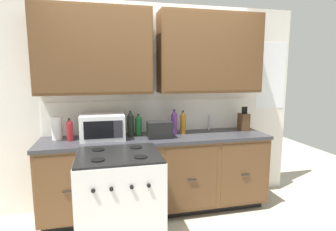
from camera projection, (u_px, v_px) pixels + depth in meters
The scene contains 14 objects.
ground_plane at pixel (163, 223), 3.05m from camera, with size 8.00×8.00×0.00m, color #B2A893.
wall_unit at pixel (154, 73), 3.28m from camera, with size 3.82×0.40×2.50m.
counter_run at pixel (158, 173), 3.27m from camera, with size 2.65×0.64×0.93m.
stove_range at pixel (120, 202), 2.55m from camera, with size 0.76×0.68×0.95m.
microwave at pixel (103, 127), 3.07m from camera, with size 0.48×0.37×0.28m.
toaster at pixel (160, 130), 3.12m from camera, with size 0.28×0.18×0.19m.
knife_block at pixel (244, 122), 3.54m from camera, with size 0.11×0.14×0.31m.
sink_faucet at pixel (209, 122), 3.56m from camera, with size 0.02×0.02×0.20m, color #B2B5BA.
paper_towel_roll at pixel (57, 128), 3.04m from camera, with size 0.12×0.12×0.26m, color white.
bottle_green at pixel (138, 125), 3.27m from camera, with size 0.08×0.08×0.25m.
bottle_violet at pixel (174, 122), 3.32m from camera, with size 0.08×0.08×0.30m.
bottle_amber at pixel (183, 123), 3.33m from camera, with size 0.07×0.07×0.29m.
bottle_red at pixel (70, 130), 2.99m from camera, with size 0.07×0.07×0.25m.
bottle_dark at pixel (131, 124), 3.19m from camera, with size 0.08×0.08×0.30m.
Camera 1 is at (-0.61, -2.77, 1.66)m, focal length 29.22 mm.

